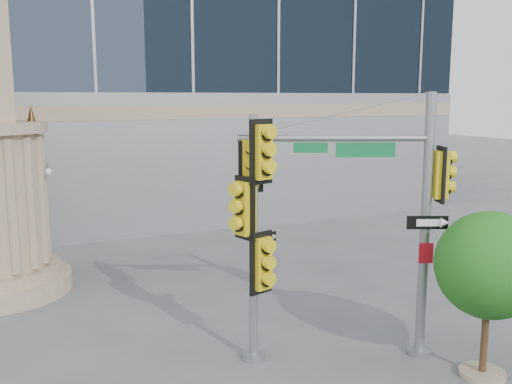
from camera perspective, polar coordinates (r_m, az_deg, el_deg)
name	(u,v)px	position (r m, az deg, el deg)	size (l,w,h in m)	color
main_signal_pole	(378,196)	(12.73, 12.11, -0.42)	(4.33, 2.18, 5.93)	slate
secondary_signal_pole	(255,221)	(12.18, -0.09, -2.92)	(1.02, 0.73, 5.45)	slate
street_tree	(490,269)	(12.75, 22.37, -7.15)	(2.27, 2.21, 3.53)	gray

